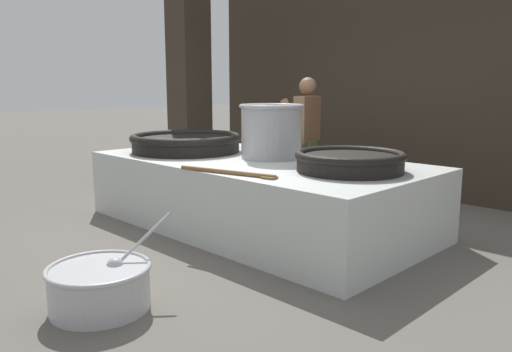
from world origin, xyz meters
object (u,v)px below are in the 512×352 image
Objects in this scene: giant_wok_near at (186,142)px; giant_wok_far at (350,161)px; cook at (306,136)px; stock_pot at (271,130)px; prep_bowl_vegetables at (100,285)px.

giant_wok_near is 1.30× the size of giant_wok_far.
cook is at bearing 140.82° from giant_wok_far.
giant_wok_near is at bearing 52.31° from cook.
stock_pot is 0.76× the size of prep_bowl_vegetables.
giant_wok_near is at bearing 130.10° from prep_bowl_vegetables.
stock_pot is at bearing 97.82° from cook.
giant_wok_far is 1.18m from stock_pot.
cook is at bearing 110.59° from stock_pot.
cook is 3.89m from prep_bowl_vegetables.
stock_pot is at bearing 16.95° from giant_wok_near.
cook is (-0.43, 1.15, -0.17)m from stock_pot.
prep_bowl_vegetables is (1.82, -2.16, -0.71)m from giant_wok_near.
giant_wok_near reaches higher than giant_wok_far.
cook is at bearing 107.12° from prep_bowl_vegetables.
stock_pot is at bearing 172.99° from giant_wok_far.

